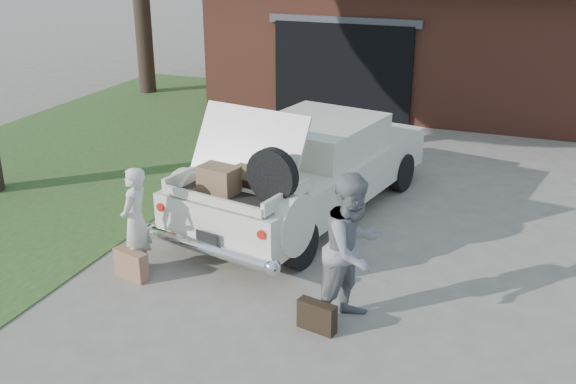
% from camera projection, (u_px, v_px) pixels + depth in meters
% --- Properties ---
extents(ground, '(90.00, 90.00, 0.00)m').
position_uv_depth(ground, '(271.00, 292.00, 8.22)').
color(ground, gray).
rests_on(ground, ground).
extents(grass_strip, '(6.00, 16.00, 0.02)m').
position_uv_depth(grass_strip, '(61.00, 164.00, 12.65)').
color(grass_strip, '#2D4C1E').
rests_on(grass_strip, ground).
extents(house, '(12.80, 7.80, 3.30)m').
position_uv_depth(house, '(475.00, 32.00, 17.26)').
color(house, brown).
rests_on(house, ground).
extents(sedan, '(2.85, 5.27, 1.95)m').
position_uv_depth(sedan, '(307.00, 168.00, 10.27)').
color(sedan, beige).
rests_on(sedan, ground).
extents(woman_left, '(0.40, 0.56, 1.42)m').
position_uv_depth(woman_left, '(135.00, 221.00, 8.48)').
color(woman_left, beige).
rests_on(woman_left, ground).
extents(woman_right, '(0.95, 1.05, 1.76)m').
position_uv_depth(woman_right, '(353.00, 250.00, 7.34)').
color(woman_right, gray).
rests_on(woman_right, ground).
extents(suitcase_left, '(0.51, 0.28, 0.38)m').
position_uv_depth(suitcase_left, '(131.00, 264.00, 8.50)').
color(suitcase_left, '#9B684E').
rests_on(suitcase_left, ground).
extents(suitcase_right, '(0.47, 0.24, 0.34)m').
position_uv_depth(suitcase_right, '(317.00, 316.00, 7.39)').
color(suitcase_right, black).
rests_on(suitcase_right, ground).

